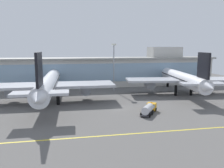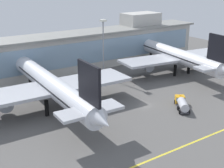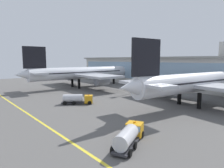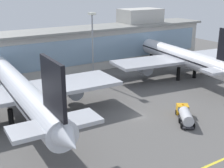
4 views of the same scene
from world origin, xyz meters
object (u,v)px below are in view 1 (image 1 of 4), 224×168
airliner_near_left (49,84)px  fuel_tanker_truck (149,108)px  airliner_near_right (181,79)px  apron_light_mast_west (114,60)px

airliner_near_left → fuel_tanker_truck: (29.86, -19.70, -5.11)m
airliner_near_left → airliner_near_right: bearing=-82.8°
airliner_near_right → apron_light_mast_west: size_ratio=2.60×
fuel_tanker_truck → airliner_near_right: bearing=-7.6°
airliner_near_right → apron_light_mast_west: (-26.37, 10.38, 7.45)m
apron_light_mast_west → fuel_tanker_truck: bearing=-84.5°
fuel_tanker_truck → apron_light_mast_west: 37.71m
airliner_near_left → airliner_near_right: (52.79, 5.37, -0.17)m
airliner_near_right → apron_light_mast_west: apron_light_mast_west is taller
airliner_near_right → fuel_tanker_truck: (-22.93, -25.07, -4.93)m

